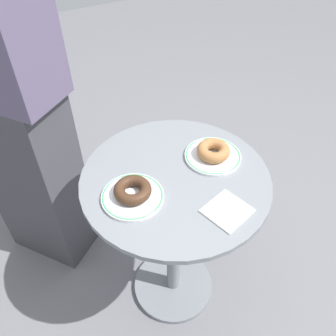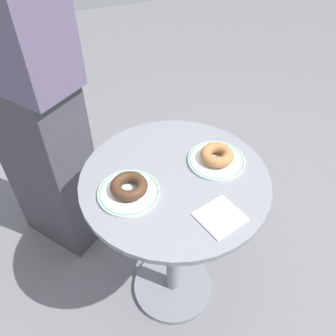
# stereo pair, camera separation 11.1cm
# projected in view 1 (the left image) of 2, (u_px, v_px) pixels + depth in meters

# --- Properties ---
(ground_plane) EXTENTS (7.00, 7.00, 0.02)m
(ground_plane) POSITION_uv_depth(u_px,v_px,m) (173.00, 287.00, 1.62)
(ground_plane) COLOR slate
(cafe_table) EXTENTS (0.61, 0.61, 0.71)m
(cafe_table) POSITION_uv_depth(u_px,v_px,m) (174.00, 224.00, 1.29)
(cafe_table) COLOR slate
(cafe_table) RESTS_ON ground
(plate_left) EXTENTS (0.19, 0.19, 0.01)m
(plate_left) POSITION_uv_depth(u_px,v_px,m) (133.00, 196.00, 1.05)
(plate_left) COLOR white
(plate_left) RESTS_ON cafe_table
(plate_right) EXTENTS (0.19, 0.19, 0.01)m
(plate_right) POSITION_uv_depth(u_px,v_px,m) (213.00, 156.00, 1.18)
(plate_right) COLOR white
(plate_right) RESTS_ON cafe_table
(donut_chocolate) EXTENTS (0.12, 0.12, 0.03)m
(donut_chocolate) POSITION_uv_depth(u_px,v_px,m) (133.00, 190.00, 1.04)
(donut_chocolate) COLOR #422819
(donut_chocolate) RESTS_ON plate_left
(donut_cinnamon) EXTENTS (0.11, 0.11, 0.04)m
(donut_cinnamon) POSITION_uv_depth(u_px,v_px,m) (213.00, 151.00, 1.17)
(donut_cinnamon) COLOR #A36B3D
(donut_cinnamon) RESTS_ON plate_right
(paper_napkin) EXTENTS (0.15, 0.14, 0.01)m
(paper_napkin) POSITION_uv_depth(u_px,v_px,m) (227.00, 211.00, 1.02)
(paper_napkin) COLOR white
(paper_napkin) RESTS_ON cafe_table
(person_figure) EXTENTS (0.43, 0.47, 1.69)m
(person_figure) POSITION_uv_depth(u_px,v_px,m) (5.00, 97.00, 1.22)
(person_figure) COLOR #3D3D42
(person_figure) RESTS_ON ground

